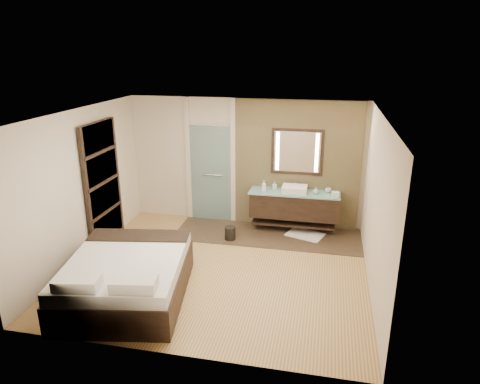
% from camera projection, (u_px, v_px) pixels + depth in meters
% --- Properties ---
extents(floor, '(5.00, 5.00, 0.00)m').
position_uv_depth(floor, '(220.00, 269.00, 7.48)').
color(floor, olive).
rests_on(floor, ground).
extents(tile_strip, '(3.80, 1.30, 0.01)m').
position_uv_depth(tile_strip, '(267.00, 234.00, 8.84)').
color(tile_strip, '#36291D').
rests_on(tile_strip, floor).
extents(stone_wall, '(2.60, 0.08, 2.70)m').
position_uv_depth(stone_wall, '(297.00, 165.00, 8.88)').
color(stone_wall, tan).
rests_on(stone_wall, floor).
extents(vanity, '(1.85, 0.55, 0.88)m').
position_uv_depth(vanity, '(294.00, 205.00, 8.86)').
color(vanity, black).
rests_on(vanity, stone_wall).
extents(mirror_unit, '(1.06, 0.04, 0.96)m').
position_uv_depth(mirror_unit, '(297.00, 152.00, 8.73)').
color(mirror_unit, black).
rests_on(mirror_unit, stone_wall).
extents(frosted_door, '(1.10, 0.12, 2.70)m').
position_uv_depth(frosted_door, '(211.00, 170.00, 9.29)').
color(frosted_door, '#A6D1CD').
rests_on(frosted_door, floor).
extents(shoji_partition, '(0.06, 1.20, 2.40)m').
position_uv_depth(shoji_partition, '(103.00, 184.00, 8.11)').
color(shoji_partition, black).
rests_on(shoji_partition, floor).
extents(bed, '(2.05, 2.40, 0.83)m').
position_uv_depth(bed, '(127.00, 278.00, 6.53)').
color(bed, black).
rests_on(bed, floor).
extents(bath_mat, '(0.85, 0.71, 0.02)m').
position_uv_depth(bath_mat, '(305.00, 235.00, 8.80)').
color(bath_mat, white).
rests_on(bath_mat, floor).
extents(waste_bin, '(0.27, 0.27, 0.27)m').
position_uv_depth(waste_bin, '(230.00, 233.00, 8.58)').
color(waste_bin, black).
rests_on(waste_bin, floor).
extents(tissue_box, '(0.14, 0.14, 0.10)m').
position_uv_depth(tissue_box, '(336.00, 194.00, 8.47)').
color(tissue_box, silver).
rests_on(tissue_box, vanity).
extents(soap_bottle_a, '(0.11, 0.11, 0.24)m').
position_uv_depth(soap_bottle_a, '(264.00, 186.00, 8.76)').
color(soap_bottle_a, silver).
rests_on(soap_bottle_a, vanity).
extents(soap_bottle_b, '(0.10, 0.10, 0.16)m').
position_uv_depth(soap_bottle_b, '(275.00, 185.00, 8.90)').
color(soap_bottle_b, '#B2B2B2').
rests_on(soap_bottle_b, vanity).
extents(soap_bottle_c, '(0.13, 0.13, 0.14)m').
position_uv_depth(soap_bottle_c, '(316.00, 191.00, 8.62)').
color(soap_bottle_c, '#A5D0CA').
rests_on(soap_bottle_c, vanity).
extents(cup, '(0.15, 0.15, 0.09)m').
position_uv_depth(cup, '(328.00, 190.00, 8.71)').
color(cup, white).
rests_on(cup, vanity).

